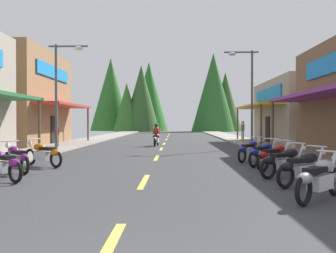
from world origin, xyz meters
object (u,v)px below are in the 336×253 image
at_px(motorcycle_parked_left_3, 43,154).
at_px(pedestrian_browsing, 57,134).
at_px(motorcycle_parked_right_0, 320,178).
at_px(motorcycle_parked_right_2, 285,161).
at_px(motorcycle_parked_right_3, 275,156).
at_px(streetlamp_right, 247,85).
at_px(motorcycle_parked_right_5, 250,150).
at_px(motorcycle_parked_left_1, 1,164).
at_px(motorcycle_parked_right_4, 264,153).
at_px(streetlamp_left, 62,82).
at_px(motorcycle_parked_left_2, 16,158).
at_px(rider_cruising_lead, 156,137).
at_px(pedestrian_by_shop, 243,130).
at_px(motorcycle_parked_right_1, 304,167).

bearing_deg(motorcycle_parked_left_3, pedestrian_browsing, -42.17).
bearing_deg(motorcycle_parked_left_3, motorcycle_parked_right_0, 177.08).
relative_size(motorcycle_parked_right_2, motorcycle_parked_right_3, 1.11).
height_order(streetlamp_right, motorcycle_parked_right_0, streetlamp_right).
bearing_deg(motorcycle_parked_right_0, motorcycle_parked_right_3, 40.98).
relative_size(motorcycle_parked_right_5, pedestrian_browsing, 1.11).
bearing_deg(motorcycle_parked_left_1, motorcycle_parked_right_4, -122.71).
height_order(streetlamp_left, motorcycle_parked_left_3, streetlamp_left).
distance_m(motorcycle_parked_left_1, motorcycle_parked_left_2, 1.69).
distance_m(streetlamp_right, motorcycle_parked_right_0, 15.37).
xyz_separation_m(rider_cruising_lead, pedestrian_by_shop, (6.68, 3.81, 0.38)).
bearing_deg(motorcycle_parked_right_2, motorcycle_parked_left_3, 132.31).
distance_m(motorcycle_parked_right_2, motorcycle_parked_right_5, 4.24).
height_order(streetlamp_left, motorcycle_parked_right_5, streetlamp_left).
bearing_deg(streetlamp_left, pedestrian_browsing, 113.85).
bearing_deg(motorcycle_parked_right_5, motorcycle_parked_right_1, -138.62).
bearing_deg(motorcycle_parked_right_2, streetlamp_right, 52.61).
height_order(motorcycle_parked_right_4, motorcycle_parked_left_2, same).
relative_size(streetlamp_left, motorcycle_parked_right_0, 3.71).
xyz_separation_m(motorcycle_parked_right_2, motorcycle_parked_left_2, (-8.59, 0.85, 0.00)).
relative_size(motorcycle_parked_right_2, motorcycle_parked_left_3, 1.00).
bearing_deg(motorcycle_parked_right_0, streetlamp_left, 84.05).
bearing_deg(motorcycle_parked_right_1, motorcycle_parked_left_1, 142.12).
height_order(streetlamp_left, rider_cruising_lead, streetlamp_left).
height_order(motorcycle_parked_right_0, rider_cruising_lead, rider_cruising_lead).
xyz_separation_m(motorcycle_parked_right_5, motorcycle_parked_left_1, (-8.11, -5.04, 0.00)).
distance_m(streetlamp_right, rider_cruising_lead, 7.02).
xyz_separation_m(motorcycle_parked_left_1, motorcycle_parked_left_3, (-0.00, 3.19, 0.00)).
bearing_deg(streetlamp_left, motorcycle_parked_right_1, -46.37).
xyz_separation_m(streetlamp_left, motorcycle_parked_right_5, (9.42, -4.41, -3.42)).
distance_m(motorcycle_parked_right_0, motorcycle_parked_right_1, 1.76).
bearing_deg(motorcycle_parked_left_2, motorcycle_parked_right_1, -149.53).
xyz_separation_m(motorcycle_parked_right_2, rider_cruising_lead, (-4.64, 13.65, 0.17)).
height_order(motorcycle_parked_left_1, pedestrian_browsing, pedestrian_browsing).
bearing_deg(motorcycle_parked_left_2, motorcycle_parked_left_3, -56.46).
height_order(streetlamp_right, motorcycle_parked_left_1, streetlamp_right).
distance_m(motorcycle_parked_right_2, rider_cruising_lead, 14.42).
height_order(motorcycle_parked_right_2, rider_cruising_lead, rider_cruising_lead).
bearing_deg(motorcycle_parked_right_1, motorcycle_parked_right_2, 57.93).
relative_size(streetlamp_left, motorcycle_parked_right_4, 3.73).
relative_size(rider_cruising_lead, pedestrian_browsing, 1.38).
xyz_separation_m(streetlamp_right, motorcycle_parked_right_0, (-1.45, -14.88, -3.55)).
height_order(motorcycle_parked_right_2, motorcycle_parked_right_3, same).
xyz_separation_m(streetlamp_left, motorcycle_parked_right_0, (9.31, -11.82, -3.42)).
xyz_separation_m(motorcycle_parked_right_3, motorcycle_parked_left_2, (-8.73, -0.73, 0.00)).
xyz_separation_m(streetlamp_left, motorcycle_parked_right_4, (9.62, -5.89, -3.42)).
xyz_separation_m(streetlamp_right, pedestrian_browsing, (-12.17, 0.12, -3.15)).
height_order(motorcycle_parked_right_1, motorcycle_parked_right_5, same).
relative_size(motorcycle_parked_left_1, rider_cruising_lead, 0.85).
bearing_deg(rider_cruising_lead, streetlamp_left, 140.30).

